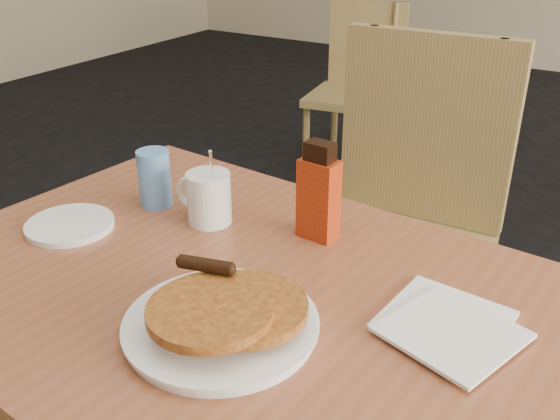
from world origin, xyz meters
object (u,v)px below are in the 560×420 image
Objects in this scene: chair_main_far at (406,198)px; blue_tumbler at (155,178)px; pancake_plate at (222,317)px; main_table at (246,310)px; coffee_mug at (208,197)px; chair_wall_extra at (358,75)px; syrup_bottle at (319,194)px.

blue_tumbler is at bearing -119.89° from chair_main_far.
main_table is at bearing 107.29° from pancake_plate.
chair_main_far is at bearing 70.36° from coffee_mug.
main_table is 4.46× the size of pancake_plate.
chair_main_far is 6.46× the size of coffee_mug.
chair_wall_extra is 2.10m from blue_tumbler.
syrup_bottle is (0.21, 0.06, 0.03)m from coffee_mug.
syrup_bottle is at bearing 13.19° from coffee_mug.
syrup_bottle reaches higher than main_table.
chair_main_far reaches higher than blue_tumbler.
main_table is at bearing -41.16° from coffee_mug.
pancake_plate is 2.45× the size of blue_tumbler.
coffee_mug is 0.14m from blue_tumbler.
chair_main_far reaches higher than syrup_bottle.
main_table is at bearing -89.08° from syrup_bottle.
main_table is 2.33m from chair_wall_extra.
chair_wall_extra reaches higher than main_table.
main_table is 0.25m from syrup_bottle.
chair_wall_extra is 2.45m from pancake_plate.
chair_main_far is at bearing 90.31° from main_table.
chair_main_far reaches higher than pancake_plate.
chair_wall_extra is at bearing 110.23° from main_table.
pancake_plate is 0.33m from syrup_bottle.
coffee_mug is at bearing 130.36° from pancake_plate.
syrup_bottle is at bearing -88.75° from chair_main_far.
chair_main_far is 0.65m from coffee_mug.
chair_wall_extra is at bearing 110.10° from pancake_plate.
chair_wall_extra is 4.74× the size of syrup_bottle.
blue_tumbler is (-0.32, -0.58, 0.20)m from chair_main_far.
chair_wall_extra is at bearing 103.29° from blue_tumbler.
main_table is 1.24× the size of chair_main_far.
chair_main_far is 0.70m from blue_tumbler.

